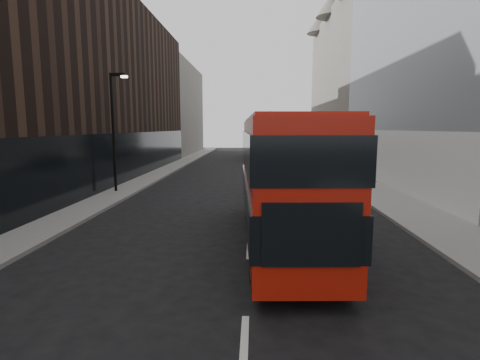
# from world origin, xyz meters

# --- Properties ---
(sidewalk_right) EXTENTS (3.00, 80.00, 0.15)m
(sidewalk_right) POSITION_xyz_m (7.50, 25.00, 0.07)
(sidewalk_right) COLOR slate
(sidewalk_right) RESTS_ON ground
(sidewalk_left) EXTENTS (2.00, 80.00, 0.15)m
(sidewalk_left) POSITION_xyz_m (-8.00, 25.00, 0.07)
(sidewalk_left) COLOR slate
(sidewalk_left) RESTS_ON ground
(building_modern_block) EXTENTS (5.03, 22.00, 20.00)m
(building_modern_block) POSITION_xyz_m (11.47, 21.00, 9.90)
(building_modern_block) COLOR #ABB1B6
(building_modern_block) RESTS_ON ground
(building_victorian) EXTENTS (6.50, 24.00, 21.00)m
(building_victorian) POSITION_xyz_m (11.38, 44.00, 9.66)
(building_victorian) COLOR slate
(building_victorian) RESTS_ON ground
(building_left_mid) EXTENTS (5.00, 24.00, 14.00)m
(building_left_mid) POSITION_xyz_m (-11.50, 30.00, 7.00)
(building_left_mid) COLOR black
(building_left_mid) RESTS_ON ground
(building_left_far) EXTENTS (5.00, 20.00, 13.00)m
(building_left_far) POSITION_xyz_m (-11.50, 52.00, 6.50)
(building_left_far) COLOR slate
(building_left_far) RESTS_ON ground
(street_lamp) EXTENTS (1.06, 0.22, 7.00)m
(street_lamp) POSITION_xyz_m (-8.22, 18.00, 4.18)
(street_lamp) COLOR black
(street_lamp) RESTS_ON sidewalk_left
(red_bus) EXTENTS (3.00, 10.77, 4.31)m
(red_bus) POSITION_xyz_m (1.09, 8.52, 2.39)
(red_bus) COLOR #9F1509
(red_bus) RESTS_ON ground
(grey_bus) EXTENTS (3.47, 12.24, 3.91)m
(grey_bus) POSITION_xyz_m (0.80, 45.50, 2.09)
(grey_bus) COLOR black
(grey_bus) RESTS_ON ground
(car_a) EXTENTS (2.19, 4.43, 1.45)m
(car_a) POSITION_xyz_m (3.81, 19.96, 0.73)
(car_a) COLOR black
(car_a) RESTS_ON ground
(car_b) EXTENTS (1.92, 4.21, 1.34)m
(car_b) POSITION_xyz_m (0.76, 18.00, 0.67)
(car_b) COLOR gray
(car_b) RESTS_ON ground
(car_c) EXTENTS (2.53, 5.19, 1.45)m
(car_c) POSITION_xyz_m (2.70, 31.99, 0.73)
(car_c) COLOR black
(car_c) RESTS_ON ground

